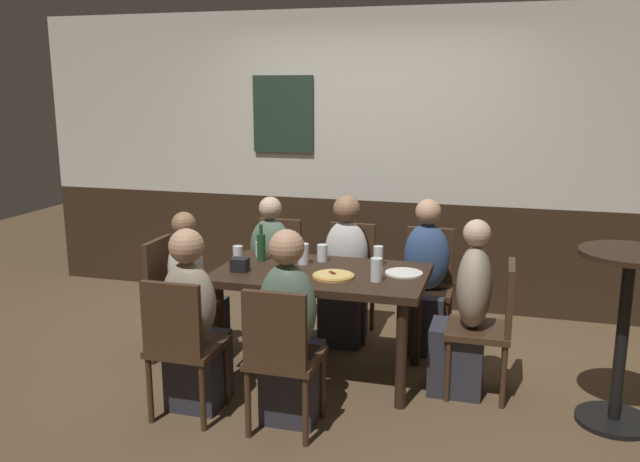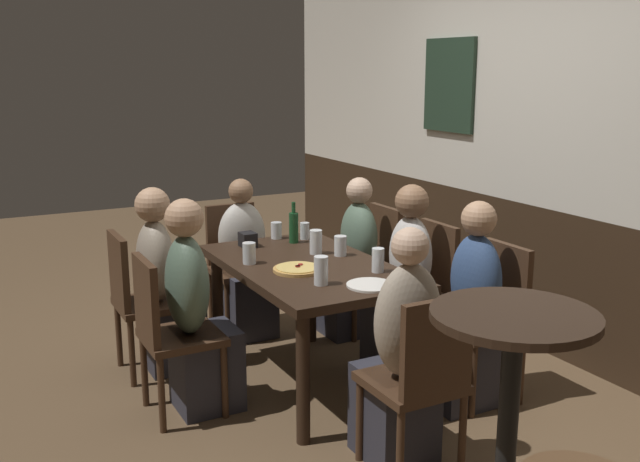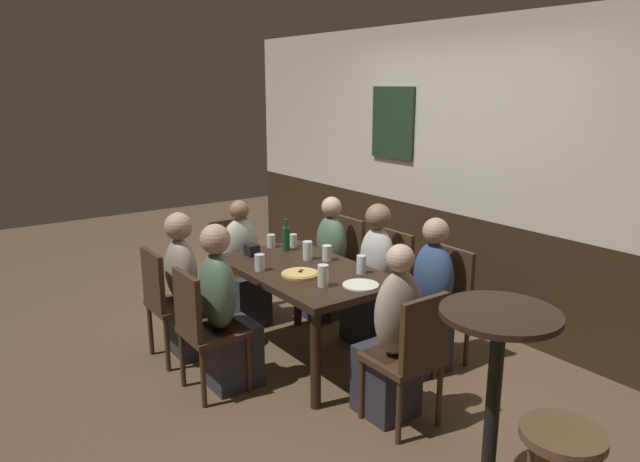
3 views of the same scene
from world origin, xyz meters
name	(u,v)px [view 1 (image 1 of 3)]	position (x,y,z in m)	size (l,w,h in m)	color
ground_plane	(321,374)	(0.00, 0.00, 0.00)	(12.00, 12.00, 0.00)	brown
wall_back	(371,161)	(-0.01, 1.65, 1.30)	(6.40, 0.13, 2.60)	#332316
dining_table	(321,285)	(0.00, 0.00, 0.65)	(1.40, 0.83, 0.74)	black
chair_left_far	(276,267)	(-0.62, 0.83, 0.50)	(0.40, 0.40, 0.88)	#422B1C
chair_head_west	(172,292)	(-1.12, 0.00, 0.50)	(0.40, 0.40, 0.88)	#422B1C
chair_head_east	(491,322)	(1.12, 0.00, 0.50)	(0.40, 0.40, 0.88)	#422B1C
chair_right_far	(428,279)	(0.62, 0.83, 0.50)	(0.40, 0.40, 0.88)	#422B1C
chair_left_near	(181,341)	(-0.62, -0.83, 0.50)	(0.40, 0.40, 0.88)	#422B1C
chair_mid_near	(281,352)	(0.00, -0.83, 0.50)	(0.40, 0.40, 0.88)	#422B1C
chair_mid_far	(349,273)	(0.00, 0.83, 0.50)	(0.40, 0.40, 0.88)	#422B1C
person_left_far	(269,277)	(-0.62, 0.66, 0.46)	(0.34, 0.37, 1.10)	#2D2D38
person_head_west	(193,300)	(-0.95, 0.00, 0.45)	(0.37, 0.34, 1.09)	#2D2D38
person_head_east	(465,322)	(0.96, 0.00, 0.48)	(0.37, 0.34, 1.15)	#2D2D38
person_right_far	(425,287)	(0.62, 0.67, 0.48)	(0.34, 0.37, 1.14)	#2D2D38
person_left_near	(194,333)	(-0.62, -0.67, 0.49)	(0.34, 0.37, 1.14)	#2D2D38
person_mid_near	(290,341)	(0.00, -0.67, 0.50)	(0.34, 0.37, 1.18)	#2D2D38
person_mid_far	(345,280)	(0.00, 0.67, 0.49)	(0.34, 0.37, 1.14)	#2D2D38
pizza	(333,276)	(0.12, -0.12, 0.75)	(0.27, 0.27, 0.03)	tan
beer_glass_half	(322,254)	(-0.06, 0.25, 0.80)	(0.07, 0.07, 0.12)	silver
beer_glass_tall	(303,255)	(-0.17, 0.14, 0.80)	(0.07, 0.07, 0.15)	silver
pint_glass_stout	(378,257)	(0.34, 0.26, 0.80)	(0.07, 0.07, 0.13)	silver
highball_clear	(286,273)	(-0.15, -0.30, 0.80)	(0.07, 0.07, 0.12)	silver
pint_glass_pale	(238,254)	(-0.64, 0.10, 0.79)	(0.07, 0.07, 0.11)	silver
pint_glass_amber	(260,250)	(-0.54, 0.25, 0.79)	(0.06, 0.06, 0.11)	silver
tumbler_short	(376,271)	(0.40, -0.12, 0.80)	(0.07, 0.07, 0.15)	silver
beer_bottle_green	(261,246)	(-0.48, 0.15, 0.84)	(0.06, 0.06, 0.26)	#194723
plate_white_large	(404,273)	(0.54, 0.09, 0.75)	(0.25, 0.25, 0.01)	white
condiment_caddy	(240,265)	(-0.52, -0.15, 0.79)	(0.11, 0.09, 0.09)	black
side_bar_table	(623,324)	(1.85, -0.18, 0.62)	(0.56, 0.56, 1.05)	black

